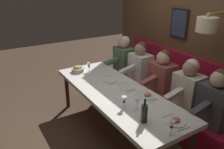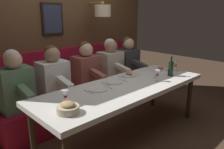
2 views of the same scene
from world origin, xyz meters
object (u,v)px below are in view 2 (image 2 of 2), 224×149
diner_near (111,63)px  wine_glass_1 (65,94)px  diner_farthest (15,83)px  diner_far (53,75)px  bread_bowl (68,108)px  diner_middle (86,68)px  wine_glass_2 (157,73)px  diner_nearest (128,59)px  wine_bottle (171,68)px  wine_glass_0 (156,70)px  dining_table (125,90)px  wine_glass_3 (176,64)px

diner_near → wine_glass_1: (-0.88, 1.49, 0.04)m
diner_farthest → wine_glass_1: (-0.88, -0.17, 0.04)m
diner_far → bread_bowl: (-1.05, 0.45, -0.03)m
diner_middle → wine_glass_2: size_ratio=4.82×
diner_middle → diner_nearest: bearing=-90.0°
wine_bottle → diner_near: bearing=14.3°
diner_near → diner_nearest: bearing=-90.0°
wine_glass_0 → wine_glass_2: 0.17m
diner_far → wine_glass_1: diner_far is taller
dining_table → wine_bottle: size_ratio=8.37×
diner_near → wine_glass_2: bearing=174.0°
dining_table → wine_glass_1: (0.01, 0.91, 0.18)m
dining_table → diner_far: size_ratio=3.17×
wine_glass_0 → wine_bottle: (-0.10, -0.25, -0.00)m
dining_table → diner_far: (0.88, 0.55, 0.14)m
dining_table → diner_nearest: (0.88, -1.03, 0.14)m
dining_table → wine_glass_0: (-0.06, -0.59, 0.18)m
diner_farthest → wine_bottle: (-1.04, -1.93, 0.04)m
diner_middle → diner_near: bearing=-90.0°
diner_far → wine_glass_0: size_ratio=4.82×
diner_near → diner_far: same height
dining_table → wine_glass_3: (-0.06, -1.17, 0.18)m
wine_glass_0 → wine_glass_1: 1.50m
diner_nearest → diner_farthest: (0.00, 2.11, 0.00)m
diner_nearest → diner_near: bearing=90.0°
diner_nearest → diner_near: size_ratio=1.00×
diner_near → wine_glass_2: size_ratio=4.82×
diner_middle → wine_glass_3: (-0.94, -1.13, 0.04)m
diner_near → diner_farthest: size_ratio=1.00×
dining_table → wine_glass_2: 0.53m
wine_glass_0 → diner_far: bearing=50.3°
diner_nearest → diner_farthest: 2.11m
diner_middle → wine_glass_0: size_ratio=4.82×
wine_glass_1 → bread_bowl: wine_glass_1 is taller
diner_nearest → wine_glass_1: bearing=114.3°
diner_nearest → diner_middle: bearing=90.0°
wine_bottle → bread_bowl: 1.84m
diner_near → wine_glass_0: size_ratio=4.82×
diner_middle → bread_bowl: 1.48m
diner_far → wine_glass_2: 1.47m
dining_table → diner_farthest: bearing=50.9°
wine_glass_0 → wine_glass_3: size_ratio=1.00×
diner_farthest → diner_middle: bearing=-90.0°
wine_glass_0 → wine_glass_1: same height
bread_bowl → wine_glass_1: bearing=-26.3°
wine_glass_0 → diner_nearest: bearing=-24.9°
dining_table → wine_glass_0: bearing=-96.2°
dining_table → bread_bowl: size_ratio=11.41×
wine_glass_2 → wine_glass_3: same height
diner_far → diner_near: bearing=-90.0°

